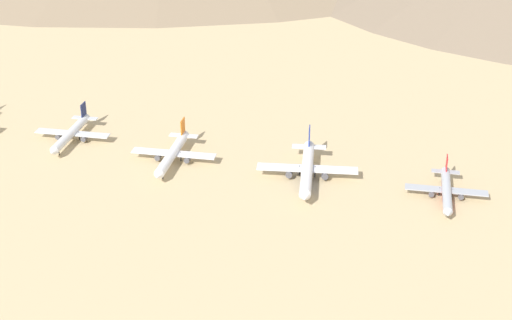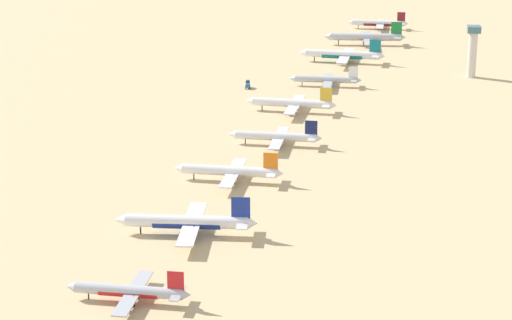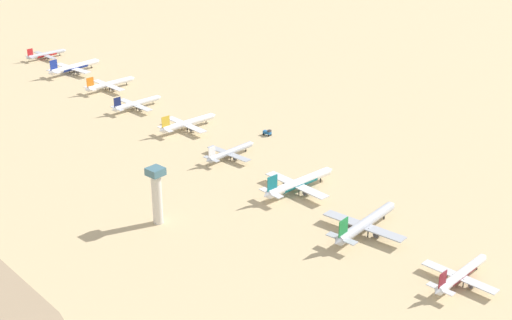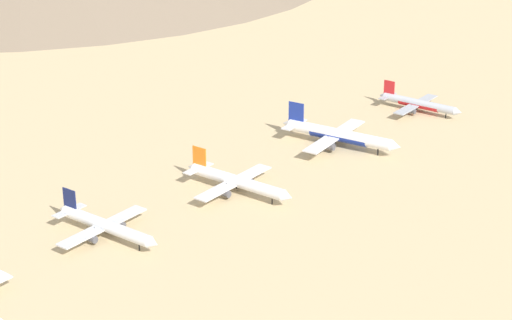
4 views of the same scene
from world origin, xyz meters
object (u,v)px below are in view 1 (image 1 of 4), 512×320
object	(u,v)px
parked_jet_5	(71,133)
parked_jet_7	(307,169)
parked_jet_8	(446,190)
parked_jet_6	(173,153)

from	to	relation	value
parked_jet_5	parked_jet_7	bearing A→B (deg)	77.97
parked_jet_5	parked_jet_8	world-z (taller)	parked_jet_5
parked_jet_5	parked_jet_7	world-z (taller)	parked_jet_7
parked_jet_6	parked_jet_7	size ratio (longest dim) A/B	0.89
parked_jet_8	parked_jet_6	bearing A→B (deg)	-98.70
parked_jet_7	parked_jet_8	size ratio (longest dim) A/B	1.30
parked_jet_6	parked_jet_5	bearing A→B (deg)	-106.56
parked_jet_5	parked_jet_6	bearing A→B (deg)	73.44
parked_jet_7	parked_jet_8	xyz separation A→B (m)	(8.83, 53.04, -1.09)
parked_jet_7	parked_jet_8	world-z (taller)	parked_jet_7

